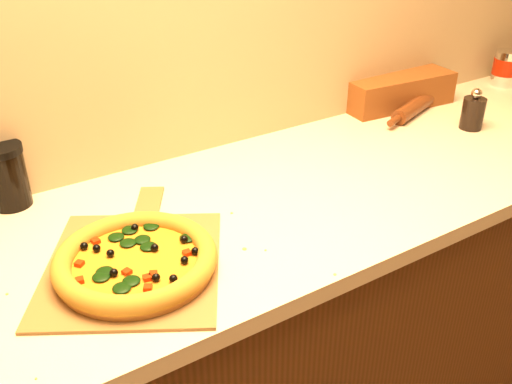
% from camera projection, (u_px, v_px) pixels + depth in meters
% --- Properties ---
extents(cabinet, '(2.80, 0.65, 0.86)m').
position_uv_depth(cabinet, '(215.00, 366.00, 1.53)').
color(cabinet, '#41270E').
rests_on(cabinet, ground).
extents(countertop, '(2.84, 0.68, 0.04)m').
position_uv_depth(countertop, '(208.00, 225.00, 1.31)').
color(countertop, '#C5B29A').
rests_on(countertop, cabinet).
extents(pizza_peel, '(0.48, 0.54, 0.01)m').
position_uv_depth(pizza_peel, '(134.00, 261.00, 1.15)').
color(pizza_peel, brown).
rests_on(pizza_peel, countertop).
extents(pizza, '(0.32, 0.32, 0.05)m').
position_uv_depth(pizza, '(136.00, 260.00, 1.11)').
color(pizza, '#BC732F').
rests_on(pizza, pizza_peel).
extents(pepper_grinder, '(0.07, 0.07, 0.13)m').
position_uv_depth(pepper_grinder, '(473.00, 112.00, 1.73)').
color(pepper_grinder, black).
rests_on(pepper_grinder, countertop).
extents(rolling_pin, '(0.35, 0.14, 0.05)m').
position_uv_depth(rolling_pin, '(415.00, 107.00, 1.85)').
color(rolling_pin, '#51260D').
rests_on(rolling_pin, countertop).
extents(coffee_canister, '(0.09, 0.09, 0.13)m').
position_uv_depth(coffee_canister, '(506.00, 68.00, 2.08)').
color(coffee_canister, silver).
rests_on(coffee_canister, countertop).
extents(bread_bag, '(0.39, 0.16, 0.11)m').
position_uv_depth(bread_bag, '(399.00, 91.00, 1.90)').
color(bread_bag, brown).
rests_on(bread_bag, countertop).
extents(dark_jar, '(0.09, 0.09, 0.15)m').
position_uv_depth(dark_jar, '(7.00, 176.00, 1.31)').
color(dark_jar, black).
rests_on(dark_jar, countertop).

